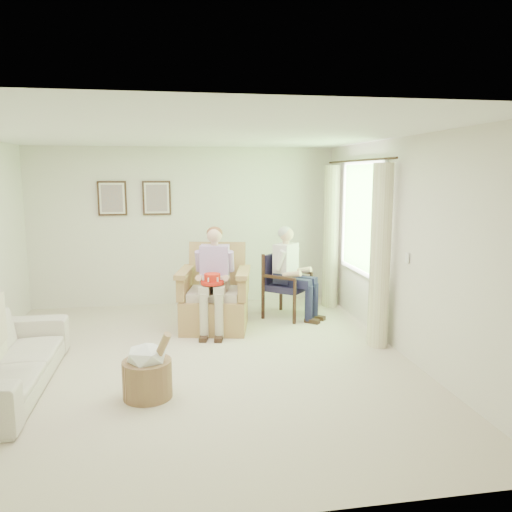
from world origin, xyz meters
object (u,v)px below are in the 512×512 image
hatbox (147,370)px  wicker_armchair (214,302)px  sofa (2,358)px  wood_armchair (286,282)px  person_dark (289,266)px  red_hat (212,280)px  person_wicker (215,271)px

hatbox → wicker_armchair: bearing=68.5°
sofa → hatbox: hatbox is taller
wood_armchair → person_dark: 0.31m
wicker_armchair → sofa: size_ratio=0.53×
person_dark → wicker_armchair: bearing=145.7°
wicker_armchair → red_hat: (-0.05, -0.35, 0.39)m
wicker_armchair → wood_armchair: size_ratio=1.24×
person_wicker → hatbox: 2.22m
hatbox → sofa: bearing=163.5°
person_dark → red_hat: (-1.20, -0.66, -0.02)m
wood_armchair → person_dark: person_dark is taller
sofa → person_dark: 4.01m
sofa → person_dark: bearing=-59.8°
person_wicker → person_dark: person_wicker is taller
wood_armchair → person_wicker: bearing=159.2°
person_wicker → red_hat: bearing=-93.5°
sofa → person_wicker: (2.29, 1.54, 0.52)m
wicker_armchair → sofa: 2.86m
wood_armchair → wicker_armchair: bearing=152.8°
wood_armchair → person_dark: size_ratio=0.70×
wood_armchair → hatbox: 3.28m
red_hat → person_dark: bearing=28.6°
red_hat → hatbox: red_hat is taller
person_dark → person_wicker: bearing=152.7°
wicker_armchair → person_wicker: size_ratio=0.84×
person_dark → red_hat: 1.37m
person_wicker → hatbox: bearing=-101.2°
wood_armchair → red_hat: 1.47m
sofa → person_wicker: bearing=-56.1°
wood_armchair → sofa: size_ratio=0.43×
person_wicker → hatbox: person_wicker is taller
wicker_armchair → person_dark: bearing=26.7°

